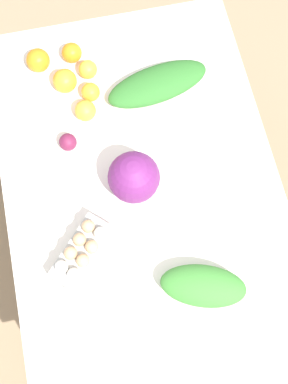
# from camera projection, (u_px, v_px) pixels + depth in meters

# --- Properties ---
(ground_plane) EXTENTS (8.00, 8.00, 0.00)m
(ground_plane) POSITION_uv_depth(u_px,v_px,m) (144.00, 249.00, 2.45)
(ground_plane) COLOR #937A5B
(dining_table) EXTENTS (1.44, 0.91, 0.74)m
(dining_table) POSITION_uv_depth(u_px,v_px,m) (144.00, 203.00, 1.84)
(dining_table) COLOR silver
(dining_table) RESTS_ON ground_plane
(cabbage_purple) EXTENTS (0.17, 0.17, 0.17)m
(cabbage_purple) POSITION_uv_depth(u_px,v_px,m) (134.00, 177.00, 1.68)
(cabbage_purple) COLOR #6B2366
(cabbage_purple) RESTS_ON dining_table
(egg_carton) EXTENTS (0.24, 0.23, 0.09)m
(egg_carton) POSITION_uv_depth(u_px,v_px,m) (82.00, 252.00, 1.64)
(egg_carton) COLOR #A8A8A3
(egg_carton) RESTS_ON dining_table
(greens_bunch_scallion) EXTENTS (0.21, 0.29, 0.09)m
(greens_bunch_scallion) POSITION_uv_depth(u_px,v_px,m) (203.00, 286.00, 1.60)
(greens_bunch_scallion) COLOR #3D8433
(greens_bunch_scallion) RESTS_ON dining_table
(greens_bunch_kale) EXTENTS (0.20, 0.38, 0.07)m
(greens_bunch_kale) POSITION_uv_depth(u_px,v_px,m) (158.00, 84.00, 1.85)
(greens_bunch_kale) COLOR #2D6B28
(greens_bunch_kale) RESTS_ON dining_table
(beet_root) EXTENTS (0.06, 0.06, 0.06)m
(beet_root) POSITION_uv_depth(u_px,v_px,m) (68.00, 142.00, 1.78)
(beet_root) COLOR maroon
(beet_root) RESTS_ON dining_table
(orange_0) EXTENTS (0.08, 0.08, 0.08)m
(orange_0) POSITION_uv_depth(u_px,v_px,m) (38.00, 60.00, 1.88)
(orange_0) COLOR orange
(orange_0) RESTS_ON dining_table
(orange_1) EXTENTS (0.08, 0.08, 0.08)m
(orange_1) POSITION_uv_depth(u_px,v_px,m) (65.00, 81.00, 1.85)
(orange_1) COLOR orange
(orange_1) RESTS_ON dining_table
(orange_2) EXTENTS (0.07, 0.07, 0.07)m
(orange_2) POSITION_uv_depth(u_px,v_px,m) (72.00, 53.00, 1.90)
(orange_2) COLOR orange
(orange_2) RESTS_ON dining_table
(orange_3) EXTENTS (0.07, 0.07, 0.07)m
(orange_3) POSITION_uv_depth(u_px,v_px,m) (91.00, 92.00, 1.85)
(orange_3) COLOR orange
(orange_3) RESTS_ON dining_table
(orange_4) EXTENTS (0.07, 0.07, 0.07)m
(orange_4) POSITION_uv_depth(u_px,v_px,m) (88.00, 69.00, 1.88)
(orange_4) COLOR #F9A833
(orange_4) RESTS_ON dining_table
(orange_5) EXTENTS (0.07, 0.07, 0.07)m
(orange_5) POSITION_uv_depth(u_px,v_px,m) (85.00, 111.00, 1.82)
(orange_5) COLOR #F9A833
(orange_5) RESTS_ON dining_table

